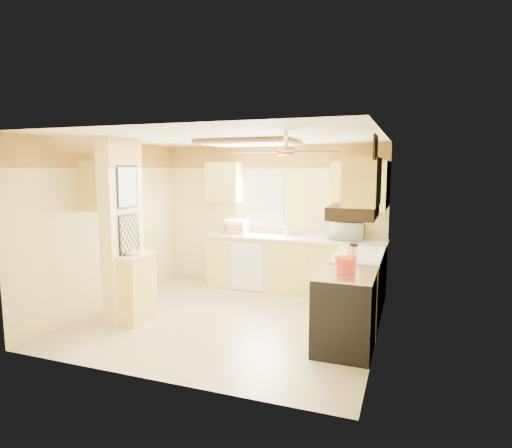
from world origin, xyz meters
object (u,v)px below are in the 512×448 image
at_px(stove, 344,312).
at_px(bowl, 132,253).
at_px(microwave, 347,231).
at_px(kettle, 353,253).
at_px(dutch_oven, 346,264).

relative_size(stove, bowl, 4.17).
bearing_deg(microwave, kettle, 101.00).
height_order(microwave, dutch_oven, microwave).
xyz_separation_m(microwave, dutch_oven, (0.28, -2.09, -0.09)).
xyz_separation_m(bowl, kettle, (2.85, 0.58, 0.08)).
bearing_deg(dutch_oven, kettle, 85.79).
bearing_deg(dutch_oven, microwave, 97.71).
bearing_deg(stove, microwave, 97.73).
bearing_deg(dutch_oven, bowl, -176.92).
relative_size(microwave, bowl, 2.43).
bearing_deg(microwave, dutch_oven, 97.97).
bearing_deg(dutch_oven, stove, -81.72).
xyz_separation_m(bowl, dutch_oven, (2.82, 0.15, 0.03)).
height_order(microwave, bowl, microwave).
height_order(dutch_oven, kettle, kettle).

